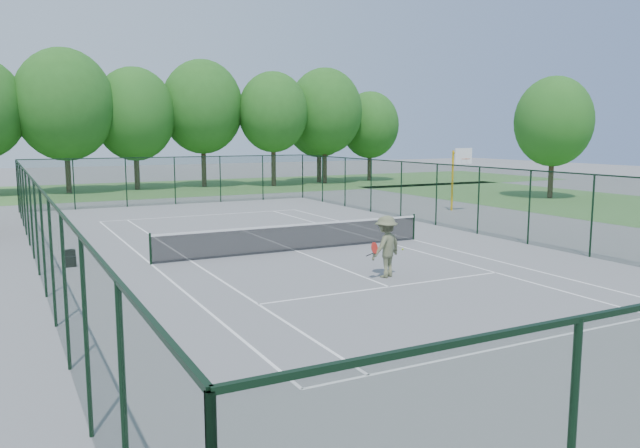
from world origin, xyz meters
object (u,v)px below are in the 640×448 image
at_px(basketball_goal, 458,167).
at_px(sports_bag_a, 69,262).
at_px(tennis_player, 386,247).
at_px(tennis_net, 296,236).

relative_size(basketball_goal, sports_bag_a, 8.52).
height_order(basketball_goal, tennis_player, basketball_goal).
height_order(tennis_net, sports_bag_a, tennis_net).
distance_m(sports_bag_a, tennis_player, 10.66).
bearing_deg(tennis_player, basketball_goal, 43.18).
bearing_deg(sports_bag_a, tennis_player, -38.27).
relative_size(tennis_net, tennis_player, 5.73).
bearing_deg(basketball_goal, sports_bag_a, -164.56).
relative_size(tennis_net, sports_bag_a, 25.87).
xyz_separation_m(sports_bag_a, tennis_player, (8.65, -6.17, 0.80)).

